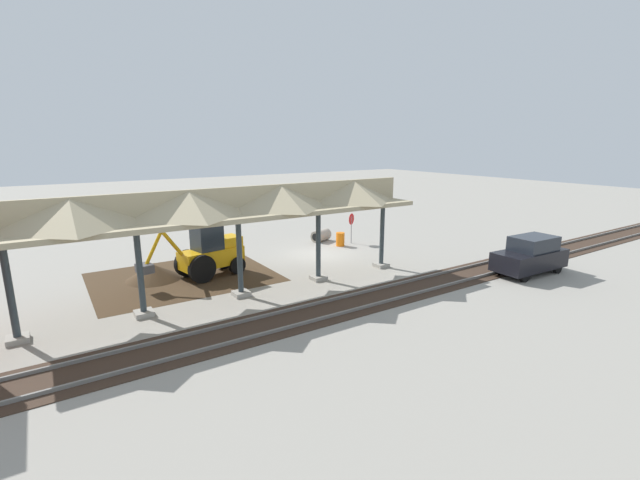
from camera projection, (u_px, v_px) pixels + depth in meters
ground_plane at (319, 254)px, 26.24m from camera, size 120.00×120.00×0.00m
dirt_work_zone at (184, 277)px, 21.87m from camera, size 8.69×7.00×0.01m
platform_canopy at (237, 204)px, 18.32m from camera, size 17.79×3.20×4.90m
rail_tracks at (408, 289)px, 20.01m from camera, size 60.00×2.58×0.15m
stop_sign at (351, 222)px, 28.84m from camera, size 0.69×0.38×2.05m
backhoe at (209, 252)px, 21.78m from camera, size 5.46×2.26×2.82m
dirt_mound at (154, 279)px, 21.57m from camera, size 5.47×5.47×1.54m
concrete_pipe at (321, 235)px, 29.65m from camera, size 1.60×1.28×0.81m
distant_parked_car at (530, 255)px, 22.26m from camera, size 4.27×1.92×1.98m
traffic_barrel at (340, 239)px, 28.29m from camera, size 0.56×0.56×0.90m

